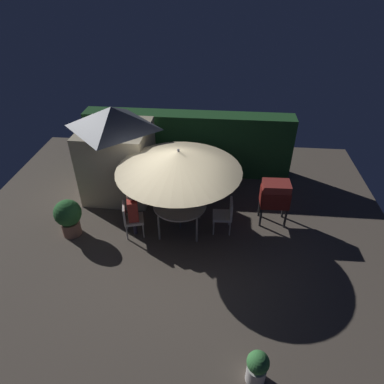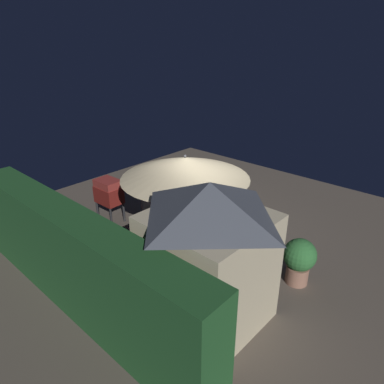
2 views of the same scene
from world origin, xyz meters
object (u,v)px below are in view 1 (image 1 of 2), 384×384
Objects in this scene: patio_table at (180,206)px; chair_far_side at (226,214)px; bbq_grill at (275,195)px; potted_plant_by_shed at (68,216)px; patio_umbrella at (179,161)px; potted_plant_by_grill at (257,367)px; person_in_red at (133,208)px; garden_shed at (117,151)px; chair_near_shed at (130,217)px.

chair_far_side is at bearing 2.02° from patio_table.
bbq_grill is 1.33m from chair_far_side.
patio_umbrella is at bearing 9.75° from potted_plant_by_shed.
bbq_grill is at bearing 12.04° from patio_table.
patio_umbrella is at bearing 114.62° from potted_plant_by_grill.
bbq_grill is at bearing 12.04° from patio_umbrella.
potted_plant_by_grill is 0.55× the size of person_in_red.
person_in_red is (-1.10, -0.30, 0.07)m from patio_table.
chair_far_side is 2.27m from person_in_red.
garden_shed is at bearing 141.88° from patio_table.
person_in_red reaches higher than patio_table.
chair_near_shed is 2.34m from chair_far_side.
chair_near_shed is 1.50m from potted_plant_by_shed.
chair_near_shed is (-3.52, -0.82, -0.33)m from bbq_grill.
potted_plant_by_shed reaches higher than chair_near_shed.
chair_far_side is at bearing 8.70° from person_in_red.
patio_umbrella is (1.91, -1.50, 0.65)m from garden_shed.
person_in_red is (-2.23, -0.34, 0.26)m from chair_far_side.
patio_umbrella is 2.30× the size of person_in_red.
person_in_red is at bearing 5.73° from potted_plant_by_shed.
patio_umbrella reaches higher than chair_near_shed.
chair_near_shed is 0.28m from person_in_red.
garden_shed is 3.47m from chair_far_side.
garden_shed reaches higher than chair_near_shed.
garden_shed is at bearing 124.83° from potted_plant_by_grill.
patio_umbrella is 1.65m from person_in_red.
garden_shed reaches higher than patio_table.
patio_table is 1.32× the size of potted_plant_by_shed.
bbq_grill is at bearing 80.96° from potted_plant_by_grill.
chair_far_side is 3.74m from potted_plant_by_grill.
garden_shed is at bearing 111.93° from chair_near_shed.
person_in_red is (-3.43, -0.80, -0.06)m from bbq_grill.
patio_umbrella reaches higher than potted_plant_by_shed.
chair_far_side is at bearing 8.94° from chair_near_shed.
garden_shed is 2.51m from patio_table.
garden_shed is 6.36m from potted_plant_by_grill.
chair_near_shed is at bearing 130.57° from potted_plant_by_grill.
person_in_red is at bearing -171.30° from chair_far_side.
patio_table is 1.24m from chair_near_shed.
chair_far_side is at bearing -25.65° from garden_shed.
patio_table is at bearing -167.96° from bbq_grill.
person_in_red is at bearing -164.66° from patio_umbrella.
person_in_red is (-1.10, -0.30, -1.19)m from patio_umbrella.
chair_far_side is (1.13, 0.04, -0.19)m from patio_table.
chair_near_shed is (-1.18, -0.32, -0.19)m from patio_table.
patio_umbrella is at bearing -167.96° from bbq_grill.
potted_plant_by_grill is at bearing -55.17° from garden_shed.
potted_plant_by_shed is at bearing -174.81° from chair_near_shed.
patio_table reaches higher than potted_plant_by_grill.
chair_near_shed is at bearing 5.19° from potted_plant_by_shed.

